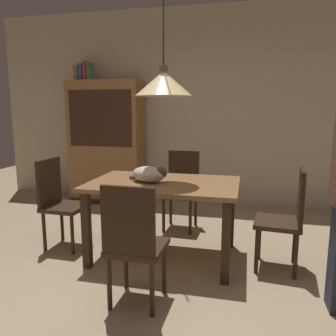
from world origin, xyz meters
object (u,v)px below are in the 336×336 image
hutch_bookcase (107,145)px  book_brown_thick (79,73)px  chair_far_back (182,186)px  chair_left_side (59,199)px  chair_right_side (287,215)px  dining_table (164,192)px  book_blue_wide (83,73)px  pendant_lamp (164,83)px  book_red_tall (87,71)px  chair_near_front (134,241)px  cat_sleeping (150,174)px  book_green_slim (90,72)px

hutch_bookcase → book_brown_thick: (-0.42, 0.00, 1.07)m
chair_far_back → chair_left_side: size_ratio=1.00×
chair_right_side → chair_left_side: size_ratio=1.00×
book_brown_thick → hutch_bookcase: bearing=-0.2°
dining_table → chair_right_side: chair_right_side is taller
dining_table → book_blue_wide: book_blue_wide is taller
chair_right_side → pendant_lamp: (-1.13, 0.01, 1.15)m
pendant_lamp → hutch_bookcase: size_ratio=0.70×
chair_right_side → chair_far_back: bearing=141.8°
chair_far_back → book_blue_wide: size_ratio=3.88×
book_brown_thick → book_red_tall: (0.14, 0.00, 0.03)m
chair_right_side → chair_near_front: (-1.13, -0.87, 0.00)m
dining_table → cat_sleeping: (-0.13, -0.04, 0.18)m
dining_table → hutch_bookcase: (-1.34, 1.76, 0.24)m
dining_table → book_green_slim: size_ratio=5.38×
chair_left_side → cat_sleeping: (1.00, -0.04, 0.32)m
chair_left_side → hutch_bookcase: bearing=97.0°
chair_left_side → chair_near_front: bearing=-38.0°
chair_left_side → pendant_lamp: 1.61m
chair_right_side → hutch_bookcase: (-2.47, 1.77, 0.38)m
chair_far_back → book_red_tall: bearing=151.4°
chair_near_front → hutch_bookcase: 2.99m
pendant_lamp → chair_far_back: bearing=89.8°
chair_right_side → book_red_tall: (-2.75, 1.77, 1.48)m
dining_table → chair_near_front: (-0.00, -0.88, -0.14)m
book_brown_thick → dining_table: bearing=-45.0°
hutch_bookcase → book_blue_wide: bearing=179.7°
book_green_slim → pendant_lamp: bearing=-48.3°
book_brown_thick → chair_far_back: bearing=-26.7°
chair_right_side → book_brown_thick: 3.69m
chair_near_front → chair_left_side: bearing=142.0°
cat_sleeping → book_green_slim: size_ratio=1.56×
hutch_bookcase → book_red_tall: size_ratio=6.61×
chair_right_side → chair_near_front: bearing=-142.4°
chair_right_side → book_red_tall: book_red_tall is taller
dining_table → book_green_slim: 2.71m
book_brown_thick → book_blue_wide: size_ratio=1.00×
chair_left_side → hutch_bookcase: hutch_bookcase is taller
chair_near_front → pendant_lamp: pendant_lamp is taller
chair_near_front → book_green_slim: 3.41m
chair_far_back → book_brown_thick: (-1.76, 0.89, 1.45)m
chair_far_back → book_red_tall: 2.37m
chair_near_front → book_green_slim: bearing=120.8°
chair_right_side → chair_far_back: size_ratio=1.00×
cat_sleeping → book_green_slim: 2.58m
chair_right_side → book_red_tall: bearing=147.2°
chair_near_front → hutch_bookcase: (-1.34, 2.64, 0.38)m
chair_left_side → cat_sleeping: 1.05m
book_red_tall → chair_near_front: bearing=-58.5°
chair_near_front → chair_left_side: same height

